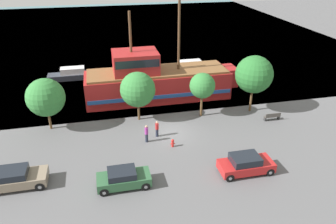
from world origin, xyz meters
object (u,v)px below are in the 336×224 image
Objects in this scene: parked_car_curb_mid at (123,178)px; bench_promenade_east at (272,117)px; moored_boat_dockside at (76,74)px; fire_hydrant at (173,143)px; pirate_ship at (156,81)px; moored_boat_outer at (193,67)px; parked_car_curb_front at (12,179)px; pedestrian_walking_near at (157,129)px; parked_car_curb_rear at (246,164)px; pedestrian_walking_far at (147,134)px.

parked_car_curb_mid is 2.37× the size of bench_promenade_east.
fire_hydrant is at bearing -65.69° from moored_boat_dockside.
pirate_ship is at bearing 141.92° from bench_promenade_east.
pirate_ship is at bearing 70.91° from parked_car_curb_mid.
bench_promenade_east is (3.72, -16.21, -0.18)m from moored_boat_outer.
pedestrian_walking_near is (11.91, 4.89, 0.05)m from parked_car_curb_front.
moored_boat_dockside is at bearing 79.81° from parked_car_curb_front.
moored_boat_outer reaches higher than parked_car_curb_mid.
parked_car_curb_rear is 2.69× the size of pedestrian_walking_near.
pirate_ship is 11.25× the size of pedestrian_walking_near.
pirate_ship reaches higher than pedestrian_walking_far.
parked_car_curb_rear is 9.32m from pedestrian_walking_far.
parked_car_curb_front is at bearing -133.36° from moored_boat_outer.
pedestrian_walking_near is at bearing -100.04° from pirate_ship.
moored_boat_outer is 4.66× the size of pedestrian_walking_near.
bench_promenade_east is (20.14, -17.02, -0.14)m from moored_boat_dockside.
parked_car_curb_mid is 5.19× the size of fire_hydrant.
parked_car_curb_rear reaches higher than parked_car_curb_mid.
moored_boat_dockside is at bearing 114.31° from fire_hydrant.
pedestrian_walking_far is at bearing 20.91° from parked_car_curb_front.
bench_promenade_east is (6.47, 7.58, -0.33)m from parked_car_curb_rear.
pirate_ship is 10.60m from moored_boat_outer.
moored_boat_dockside reaches higher than parked_car_curb_front.
pirate_ship is at bearing -42.43° from moored_boat_dockside.
fire_hydrant is 0.48× the size of pedestrian_walking_near.
parked_car_curb_mid is 6.46m from pedestrian_walking_far.
moored_boat_dockside is (-9.45, 8.64, -1.56)m from pirate_ship.
fire_hydrant is at bearing -31.83° from pedestrian_walking_far.
moored_boat_outer is (6.97, 7.83, -1.52)m from pirate_ship.
parked_car_curb_rear is 6.86m from fire_hydrant.
parked_car_curb_rear is 2.49× the size of pedestrian_walking_far.
parked_car_curb_rear is (9.61, -0.37, 0.04)m from parked_car_curb_mid.
bench_promenade_east is at bearing 13.36° from fire_hydrant.
fire_hydrant is at bearing 12.18° from parked_car_curb_front.
pedestrian_walking_near reaches higher than parked_car_curb_rear.
parked_car_curb_mid is 0.92× the size of parked_car_curb_rear.
pedestrian_walking_far is at bearing 148.17° from fire_hydrant.
parked_car_curb_front reaches higher than fire_hydrant.
parked_car_curb_mid is at bearing 177.79° from parked_car_curb_rear.
pirate_ship is 2.29× the size of moored_boat_dockside.
moored_boat_dockside is 26.37m from bench_promenade_east.
parked_car_curb_front is 8.28m from parked_car_curb_mid.
parked_car_curb_mid is 2.30× the size of pedestrian_walking_far.
fire_hydrant is at bearing 43.19° from parked_car_curb_mid.
fire_hydrant is at bearing -92.90° from pirate_ship.
pedestrian_walking_far is at bearing -118.87° from moored_boat_outer.
parked_car_curb_front is 3.10× the size of pedestrian_walking_near.
parked_car_curb_mid is at bearing -119.88° from pedestrian_walking_near.
pedestrian_walking_near is at bearing -177.30° from bench_promenade_east.
moored_boat_outer is 18.84m from pedestrian_walking_near.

